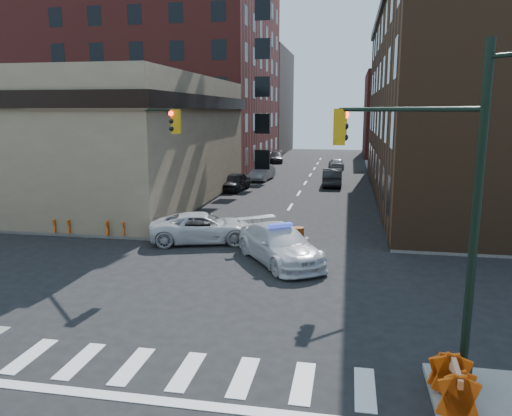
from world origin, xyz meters
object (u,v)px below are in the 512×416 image
at_px(barrel_road, 299,236).
at_px(barricade_se_a, 455,387).
at_px(police_car, 280,244).
at_px(pedestrian_a, 128,210).
at_px(parked_car_wfar, 262,173).
at_px(parked_car_enear, 332,177).
at_px(barrel_bank, 191,233).
at_px(barricade_nw_a, 117,227).
at_px(parked_car_wnear, 234,182).
at_px(pedestrian_b, 90,210).
at_px(pickup, 203,228).

bearing_deg(barrel_road, barricade_se_a, -70.29).
distance_m(police_car, pedestrian_a, 10.63).
bearing_deg(parked_car_wfar, parked_car_enear, -14.49).
xyz_separation_m(pedestrian_a, barrel_bank, (4.47, -2.40, -0.56)).
bearing_deg(pedestrian_a, barricade_nw_a, -82.81).
distance_m(barricade_se_a, barricade_nw_a, 19.45).
distance_m(police_car, parked_car_enear, 23.61).
bearing_deg(parked_car_enear, barrel_bank, 71.31).
xyz_separation_m(parked_car_wnear, pedestrian_a, (-2.85, -14.50, 0.30)).
height_order(parked_car_wnear, barricade_nw_a, parked_car_wnear).
bearing_deg(pedestrian_b, parked_car_enear, 60.60).
bearing_deg(parked_car_wnear, barricade_se_a, -60.57).
height_order(pedestrian_a, barricade_se_a, pedestrian_a).
height_order(pickup, barricade_se_a, pickup).
bearing_deg(barricade_nw_a, parked_car_wnear, 74.78).
distance_m(parked_car_wnear, pedestrian_b, 15.88).
xyz_separation_m(parked_car_wnear, barricade_se_a, (11.90, -29.92, -0.09)).
xyz_separation_m(parked_car_wfar, parked_car_enear, (6.79, -2.65, 0.06)).
relative_size(barrel_road, barricade_se_a, 0.71).
relative_size(pickup, parked_car_wfar, 1.24).
relative_size(police_car, barricade_nw_a, 4.78).
xyz_separation_m(parked_car_enear, barricade_nw_a, (-10.45, -20.91, -0.19)).
bearing_deg(parked_car_wnear, parked_car_wfar, 87.61).
height_order(police_car, barricade_nw_a, police_car).
relative_size(barricade_se_a, barricade_nw_a, 1.12).
bearing_deg(pickup, barrel_bank, 91.57).
height_order(police_car, pedestrian_b, pedestrian_b).
distance_m(parked_car_wfar, parked_car_enear, 7.29).
relative_size(parked_car_wfar, pedestrian_b, 2.25).
xyz_separation_m(pickup, barricade_nw_a, (-4.69, -0.10, -0.16)).
relative_size(parked_car_enear, barricade_se_a, 3.63).
distance_m(barrel_road, barricade_nw_a, 9.55).
distance_m(pedestrian_b, barricade_se_a, 22.42).
xyz_separation_m(parked_car_enear, pedestrian_b, (-12.92, -19.21, 0.34)).
bearing_deg(barrel_bank, pedestrian_b, 164.59).
bearing_deg(barricade_se_a, parked_car_wfar, 19.29).
bearing_deg(barricade_nw_a, pedestrian_b, 138.50).
bearing_deg(barricade_nw_a, parked_car_wfar, 74.25).
distance_m(parked_car_enear, barricade_nw_a, 23.38).
relative_size(police_car, barrel_road, 6.04).
bearing_deg(parked_car_enear, parked_car_wnear, 25.42).
bearing_deg(parked_car_wnear, police_car, -63.66).
distance_m(pickup, barricade_nw_a, 4.69).
height_order(parked_car_wfar, barricade_nw_a, parked_car_wfar).
bearing_deg(pickup, pedestrian_b, 61.12).
bearing_deg(parked_car_enear, parked_car_wfar, -23.11).
bearing_deg(barricade_se_a, pickup, 39.21).
height_order(parked_car_enear, pedestrian_a, pedestrian_a).
bearing_deg(police_car, parked_car_enear, 52.94).
relative_size(parked_car_wnear, barricade_se_a, 3.29).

